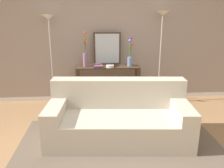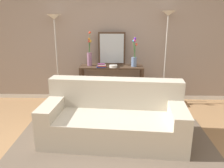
# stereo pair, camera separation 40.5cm
# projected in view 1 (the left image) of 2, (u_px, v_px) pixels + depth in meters

# --- Properties ---
(ground_plane) EXTENTS (16.00, 16.00, 0.02)m
(ground_plane) POSITION_uv_depth(u_px,v_px,m) (122.00, 158.00, 3.10)
(ground_plane) COLOR #9E754C
(back_wall) EXTENTS (12.00, 0.15, 3.00)m
(back_wall) POSITION_uv_depth(u_px,v_px,m) (110.00, 31.00, 4.87)
(back_wall) COLOR white
(back_wall) RESTS_ON ground
(area_rug) EXTENTS (2.96, 1.67, 0.01)m
(area_rug) POSITION_uv_depth(u_px,v_px,m) (119.00, 143.00, 3.44)
(area_rug) COLOR brown
(area_rug) RESTS_ON ground
(couch) EXTENTS (2.16, 1.08, 0.88)m
(couch) POSITION_uv_depth(u_px,v_px,m) (119.00, 119.00, 3.50)
(couch) COLOR #BCB29E
(couch) RESTS_ON ground
(console_table) EXTENTS (1.30, 0.38, 0.82)m
(console_table) POSITION_uv_depth(u_px,v_px,m) (108.00, 78.00, 4.79)
(console_table) COLOR #473323
(console_table) RESTS_ON ground
(floor_lamp_left) EXTENTS (0.28, 0.28, 1.85)m
(floor_lamp_left) POSITION_uv_depth(u_px,v_px,m) (50.00, 35.00, 4.49)
(floor_lamp_left) COLOR #B7B2A8
(floor_lamp_left) RESTS_ON ground
(floor_lamp_right) EXTENTS (0.28, 0.28, 1.92)m
(floor_lamp_right) POSITION_uv_depth(u_px,v_px,m) (162.00, 32.00, 4.63)
(floor_lamp_right) COLOR #B7B2A8
(floor_lamp_right) RESTS_ON ground
(wall_mirror) EXTENTS (0.56, 0.02, 0.68)m
(wall_mirror) POSITION_uv_depth(u_px,v_px,m) (107.00, 49.00, 4.77)
(wall_mirror) COLOR #473323
(wall_mirror) RESTS_ON console_table
(vase_tall_flowers) EXTENTS (0.10, 0.12, 0.69)m
(vase_tall_flowers) POSITION_uv_depth(u_px,v_px,m) (85.00, 56.00, 4.66)
(vase_tall_flowers) COLOR gray
(vase_tall_flowers) RESTS_ON console_table
(vase_short_flowers) EXTENTS (0.12, 0.12, 0.59)m
(vase_short_flowers) POSITION_uv_depth(u_px,v_px,m) (130.00, 57.00, 4.68)
(vase_short_flowers) COLOR #6B84AD
(vase_short_flowers) RESTS_ON console_table
(fruit_bowl) EXTENTS (0.16, 0.16, 0.05)m
(fruit_bowl) POSITION_uv_depth(u_px,v_px,m) (110.00, 66.00, 4.60)
(fruit_bowl) COLOR silver
(fruit_bowl) RESTS_ON console_table
(book_stack) EXTENTS (0.20, 0.13, 0.08)m
(book_stack) POSITION_uv_depth(u_px,v_px,m) (98.00, 66.00, 4.58)
(book_stack) COLOR navy
(book_stack) RESTS_ON console_table
(book_row_under_console) EXTENTS (0.36, 0.17, 0.13)m
(book_row_under_console) POSITION_uv_depth(u_px,v_px,m) (92.00, 101.00, 4.92)
(book_row_under_console) COLOR #B77F33
(book_row_under_console) RESTS_ON ground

